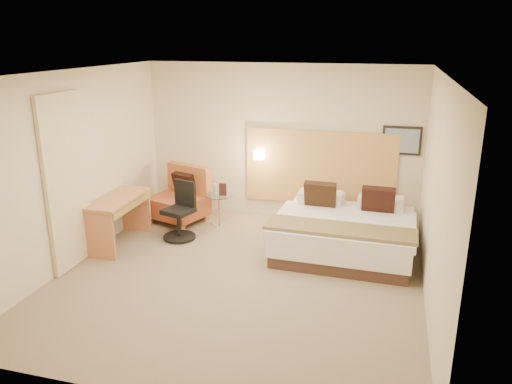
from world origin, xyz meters
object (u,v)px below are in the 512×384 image
(bed, at_px, (345,230))
(side_table, at_px, (220,208))
(lounge_chair, at_px, (180,200))
(desk, at_px, (119,207))
(desk_chair, at_px, (180,215))

(bed, distance_m, side_table, 2.26)
(bed, bearing_deg, lounge_chair, 169.29)
(desk, xyz_separation_m, desk_chair, (0.81, 0.48, -0.22))
(bed, height_order, desk, bed)
(bed, relative_size, desk_chair, 2.26)
(lounge_chair, bearing_deg, side_table, -0.26)
(side_table, distance_m, desk, 1.75)
(side_table, distance_m, desk_chair, 0.85)
(side_table, height_order, desk_chair, desk_chair)
(bed, bearing_deg, desk, -168.69)
(lounge_chair, bearing_deg, desk, -110.97)
(bed, height_order, side_table, bed)
(lounge_chair, bearing_deg, bed, -10.71)
(lounge_chair, relative_size, desk_chair, 1.20)
(lounge_chair, height_order, desk, lounge_chair)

